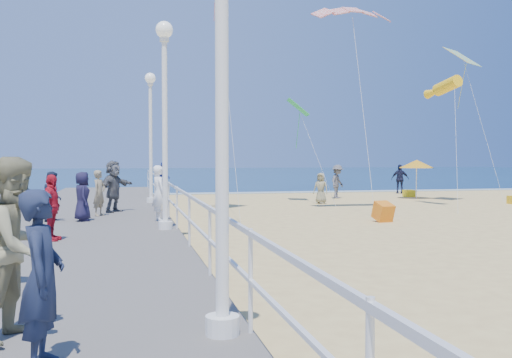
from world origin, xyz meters
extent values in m
plane|color=#DFC274|center=(0.00, 0.00, 0.00)|extent=(160.00, 160.00, 0.00)
cube|color=#0B2847|center=(0.00, 65.00, 0.01)|extent=(160.00, 90.00, 0.05)
cube|color=silver|center=(0.00, 20.50, 0.03)|extent=(160.00, 1.20, 0.04)
cube|color=slate|center=(-7.50, 0.00, 0.20)|extent=(5.00, 44.00, 0.40)
cube|color=white|center=(-5.05, 0.00, 1.45)|extent=(0.05, 42.00, 0.06)
cube|color=white|center=(-5.05, 0.00, 0.95)|extent=(0.05, 42.00, 0.04)
cylinder|color=white|center=(-5.35, -9.00, 0.50)|extent=(0.36, 0.36, 0.20)
cylinder|color=white|center=(-5.35, -9.00, 2.85)|extent=(0.14, 0.14, 4.70)
cylinder|color=white|center=(-5.35, 0.00, 0.50)|extent=(0.36, 0.36, 0.20)
cylinder|color=white|center=(-5.35, 0.00, 2.85)|extent=(0.14, 0.14, 4.70)
sphere|color=white|center=(-5.35, 0.00, 5.50)|extent=(0.44, 0.44, 0.44)
cylinder|color=white|center=(-5.35, 9.00, 0.50)|extent=(0.36, 0.36, 0.20)
cylinder|color=white|center=(-5.35, 9.00, 2.85)|extent=(0.14, 0.14, 4.70)
sphere|color=white|center=(-5.35, 9.00, 5.50)|extent=(0.44, 0.44, 0.44)
imported|color=white|center=(-5.40, 1.96, 1.21)|extent=(0.53, 0.67, 1.62)
imported|color=#3147B9|center=(-5.25, 2.11, 1.69)|extent=(0.43, 0.50, 0.87)
imported|color=#1B223B|center=(-7.04, -9.53, 1.18)|extent=(0.40, 0.59, 1.56)
imported|color=gray|center=(-7.40, -8.61, 1.32)|extent=(0.99, 1.10, 1.85)
imported|color=red|center=(-7.94, -1.54, 1.14)|extent=(0.55, 0.92, 1.47)
imported|color=#1A1631|center=(-7.58, 2.44, 1.12)|extent=(0.57, 0.77, 1.44)
imported|color=#545458|center=(-6.76, 5.10, 1.28)|extent=(1.34, 1.64, 1.75)
imported|color=gray|center=(-7.17, 3.87, 1.13)|extent=(0.56, 0.63, 1.45)
imported|color=#1B233C|center=(-8.42, 2.64, 1.12)|extent=(0.65, 0.78, 1.44)
imported|color=#545358|center=(5.08, 14.99, 0.93)|extent=(1.33, 1.35, 1.86)
imported|color=#181B36|center=(10.47, 18.15, 0.91)|extent=(1.16, 0.86, 1.83)
imported|color=gray|center=(2.95, 11.69, 0.76)|extent=(0.88, 0.83, 1.51)
cube|color=#E8420D|center=(2.41, 3.56, 0.30)|extent=(0.66, 0.79, 0.74)
cylinder|color=white|center=(9.20, 13.74, 0.90)|extent=(0.05, 0.05, 1.80)
cone|color=orange|center=(9.20, 13.74, 1.91)|extent=(1.90, 1.90, 0.45)
cube|color=yellow|center=(9.51, 15.16, 0.20)|extent=(0.55, 0.55, 0.40)
cylinder|color=yellow|center=(7.90, 8.60, 5.52)|extent=(0.96, 2.42, 1.02)
cube|color=#1BCCE8|center=(9.98, 10.71, 7.25)|extent=(2.07, 1.99, 0.95)
cube|color=green|center=(2.17, 12.98, 4.80)|extent=(1.27, 1.49, 0.85)
camera|label=1|loc=(-6.30, -14.78, 2.24)|focal=40.00mm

